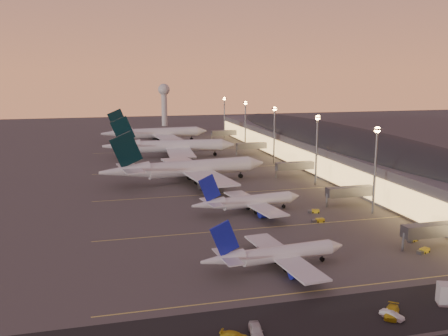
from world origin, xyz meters
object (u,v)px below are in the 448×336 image
(baggage_tug_a, at_px, (423,251))
(service_van_b, at_px, (235,336))
(airliner_wide_far, at_px, (156,133))
(baggage_tug_c, at_px, (314,211))
(baggage_tug_d, at_px, (318,220))
(service_van_d, at_px, (392,312))
(service_van_a, at_px, (256,330))
(airliner_narrow_south, at_px, (275,255))
(airliner_wide_near, at_px, (186,169))
(service_van_c, at_px, (392,315))
(radar_tower, at_px, (164,98))
(airliner_narrow_north, at_px, (248,202))
(airliner_wide_mid, at_px, (170,146))
(baggage_tug_b, at_px, (413,240))

(baggage_tug_a, bearing_deg, service_van_b, -176.12)
(airliner_wide_far, height_order, baggage_tug_a, airliner_wide_far)
(airliner_wide_far, relative_size, baggage_tug_c, 17.81)
(baggage_tug_d, height_order, service_van_d, service_van_d)
(service_van_a, xyz_separation_m, service_van_b, (-3.70, -0.52, -0.20))
(service_van_d, bearing_deg, airliner_wide_far, 132.39)
(service_van_b, bearing_deg, airliner_narrow_south, 0.02)
(baggage_tug_a, bearing_deg, baggage_tug_c, 83.34)
(airliner_wide_near, bearing_deg, baggage_tug_c, -67.21)
(service_van_c, bearing_deg, baggage_tug_a, 18.53)
(airliner_wide_near, bearing_deg, baggage_tug_a, -73.15)
(radar_tower, distance_m, service_van_a, 319.84)
(service_van_a, xyz_separation_m, service_van_c, (24.17, -0.57, -0.19))
(airliner_wide_near, relative_size, radar_tower, 1.99)
(airliner_narrow_north, distance_m, airliner_wide_far, 160.07)
(radar_tower, distance_m, baggage_tug_a, 293.81)
(airliner_narrow_north, xyz_separation_m, service_van_a, (-19.84, -68.16, -2.40))
(airliner_narrow_south, relative_size, baggage_tug_d, 9.31)
(service_van_b, bearing_deg, airliner_wide_far, 28.44)
(airliner_narrow_north, distance_m, service_van_c, 68.91)
(airliner_wide_far, bearing_deg, airliner_wide_mid, -95.01)
(service_van_c, bearing_deg, baggage_tug_c, 49.48)
(service_van_d, bearing_deg, baggage_tug_d, 117.10)
(radar_tower, xyz_separation_m, baggage_tug_d, (6.65, -263.99, -21.40))
(baggage_tug_b, bearing_deg, airliner_narrow_north, 108.58)
(baggage_tug_c, bearing_deg, service_van_c, -83.08)
(baggage_tug_a, height_order, service_van_b, service_van_b)
(baggage_tug_b, relative_size, service_van_c, 0.82)
(radar_tower, bearing_deg, baggage_tug_b, -85.51)
(airliner_narrow_north, bearing_deg, baggage_tug_d, -50.23)
(baggage_tug_c, relative_size, baggage_tug_d, 1.01)
(radar_tower, height_order, baggage_tug_d, radar_tower)
(airliner_wide_mid, distance_m, baggage_tug_a, 151.42)
(airliner_narrow_south, relative_size, airliner_wide_mid, 0.51)
(airliner_narrow_south, bearing_deg, service_van_b, -127.80)
(airliner_narrow_south, relative_size, radar_tower, 1.03)
(service_van_a, height_order, service_van_c, service_van_a)
(radar_tower, relative_size, service_van_b, 7.01)
(radar_tower, xyz_separation_m, baggage_tug_a, (19.88, -292.36, -21.40))
(baggage_tug_a, height_order, baggage_tug_d, baggage_tug_d)
(airliner_wide_near, bearing_deg, airliner_wide_far, 81.22)
(airliner_narrow_south, distance_m, service_van_b, 30.71)
(service_van_a, bearing_deg, service_van_d, 9.54)
(service_van_b, bearing_deg, airliner_narrow_north, 13.38)
(baggage_tug_d, bearing_deg, airliner_narrow_south, -126.23)
(radar_tower, distance_m, service_van_b, 320.73)
(baggage_tug_a, relative_size, baggage_tug_c, 1.03)
(airliner_wide_mid, xyz_separation_m, baggage_tug_d, (24.13, -118.29, -4.86))
(baggage_tug_b, height_order, baggage_tug_c, baggage_tug_c)
(service_van_a, bearing_deg, airliner_wide_mid, 95.16)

